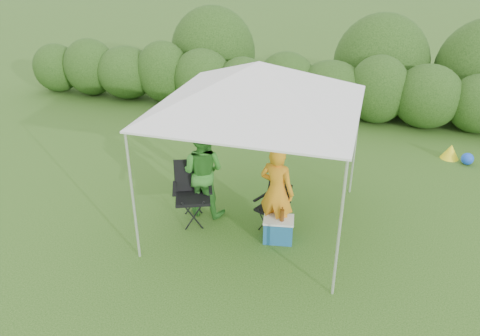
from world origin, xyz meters
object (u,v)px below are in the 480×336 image
(man, at_px, (277,192))
(woman, at_px, (202,171))
(chair_left, at_px, (192,188))
(canopy, at_px, (259,85))
(cooler, at_px, (278,229))
(chair_right, at_px, (275,202))

(man, xyz_separation_m, woman, (-1.40, 0.31, 0.02))
(chair_left, xyz_separation_m, woman, (0.10, 0.24, 0.22))
(chair_left, height_order, woman, woman)
(canopy, xyz_separation_m, woman, (-0.99, 0.01, -1.63))
(man, height_order, cooler, man)
(man, bearing_deg, chair_right, -57.08)
(man, bearing_deg, cooler, 132.08)
(woman, bearing_deg, chair_right, 178.60)
(woman, bearing_deg, chair_left, 69.60)
(chair_right, xyz_separation_m, cooler, (0.16, -0.40, -0.26))
(man, relative_size, woman, 0.98)
(chair_right, height_order, cooler, chair_right)
(canopy, bearing_deg, woman, 179.28)
(chair_left, height_order, cooler, chair_left)
(man, bearing_deg, chair_left, 12.22)
(cooler, bearing_deg, woman, 152.93)
(chair_right, distance_m, man, 0.43)
(canopy, xyz_separation_m, man, (0.41, -0.30, -1.65))
(chair_left, bearing_deg, cooler, -30.71)
(cooler, bearing_deg, chair_left, 162.34)
(man, distance_m, woman, 1.43)
(chair_right, xyz_separation_m, chair_left, (-1.42, -0.17, 0.14))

